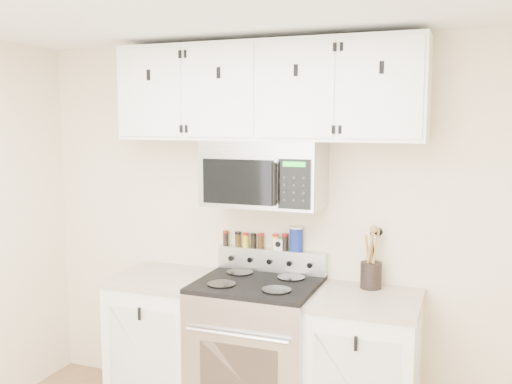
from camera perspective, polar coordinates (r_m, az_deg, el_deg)
back_wall at (r=3.89m, az=1.78°, el=-3.47°), size 3.50×0.01×2.50m
range at (r=3.82m, az=0.13°, el=-15.62°), size 0.76×0.65×1.10m
base_cabinet_left at (r=4.13m, az=-9.06°, el=-14.34°), size 0.64×0.62×0.92m
base_cabinet_right at (r=3.69m, az=10.81°, el=-17.06°), size 0.64×0.62×0.92m
microwave at (r=3.66m, az=0.84°, el=1.87°), size 0.76×0.44×0.42m
upper_cabinets at (r=3.67m, az=0.98°, el=10.01°), size 2.00×0.35×0.62m
utensil_crock at (r=3.68m, az=11.43°, el=-7.95°), size 0.13×0.13×0.39m
kitchen_timer at (r=3.86m, az=2.35°, el=-5.24°), size 0.07×0.06×0.08m
salt_canister at (r=3.82m, az=4.04°, el=-4.70°), size 0.09×0.09×0.17m
spice_jar_0 at (r=4.00m, az=-3.05°, el=-4.60°), size 0.04×0.04×0.10m
spice_jar_1 at (r=3.97m, az=-1.82°, el=-4.72°), size 0.04×0.04×0.10m
spice_jar_2 at (r=3.94m, az=-1.04°, el=-4.80°), size 0.04×0.04×0.10m
spice_jar_3 at (r=3.92m, az=-0.26°, el=-4.87°), size 0.04×0.04×0.10m
spice_jar_4 at (r=3.90m, az=0.49°, el=-4.89°), size 0.04×0.04×0.10m
spice_jar_5 at (r=3.87m, az=1.95°, el=-4.99°), size 0.04×0.04×0.11m
spice_jar_6 at (r=3.85m, az=2.91°, el=-5.01°), size 0.04×0.04×0.11m
spice_jar_7 at (r=3.83m, az=4.11°, el=-5.28°), size 0.04×0.04×0.09m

